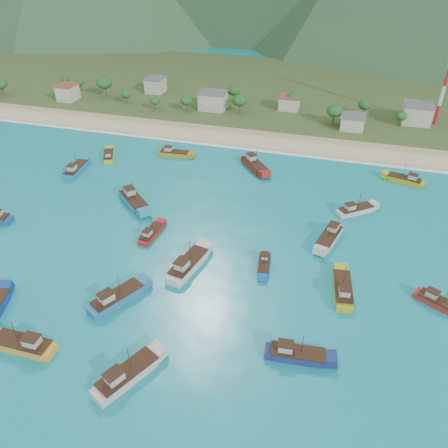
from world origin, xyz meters
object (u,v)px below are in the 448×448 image
(boat_22, at_px, (405,180))
(boat_23, at_px, (439,303))
(boat_0, at_px, (188,265))
(boat_9, at_px, (254,165))
(boat_16, at_px, (127,376))
(boat_19, at_px, (355,210))
(boat_17, at_px, (117,298))
(boat_2, at_px, (151,234))
(boat_24, at_px, (343,290))
(boat_11, at_px, (109,156))
(boat_8, at_px, (329,238))
(boat_14, at_px, (76,170))
(boat_3, at_px, (134,201))
(boat_4, at_px, (24,345))
(boat_21, at_px, (174,154))
(boat_15, at_px, (296,355))
(boat_18, at_px, (264,265))

(boat_22, xyz_separation_m, boat_23, (3.86, -52.93, -0.09))
(boat_0, relative_size, boat_9, 1.10)
(boat_16, distance_m, boat_19, 72.76)
(boat_0, xyz_separation_m, boat_17, (-10.14, -13.74, -0.10))
(boat_9, bearing_deg, boat_19, 110.70)
(boat_2, distance_m, boat_23, 65.18)
(boat_24, bearing_deg, boat_11, 142.65)
(boat_16, bearing_deg, boat_23, 58.92)
(boat_11, relative_size, boat_23, 0.99)
(boat_8, xyz_separation_m, boat_14, (-78.51, 14.79, 0.02))
(boat_3, xyz_separation_m, boat_8, (52.83, -2.28, -0.16))
(boat_3, bearing_deg, boat_9, -178.90)
(boat_0, xyz_separation_m, boat_4, (-20.39, -29.16, -0.12))
(boat_8, relative_size, boat_21, 1.12)
(boat_2, distance_m, boat_4, 39.25)
(boat_9, bearing_deg, boat_24, 81.45)
(boat_21, bearing_deg, boat_14, -55.26)
(boat_9, relative_size, boat_15, 1.11)
(boat_8, bearing_deg, boat_15, 100.89)
(boat_14, xyz_separation_m, boat_19, (84.03, -0.10, -0.13))
(boat_8, height_order, boat_16, boat_16)
(boat_18, bearing_deg, boat_19, -129.80)
(boat_18, xyz_separation_m, boat_19, (18.58, 28.82, 0.25))
(boat_17, bearing_deg, boat_2, 124.92)
(boat_21, bearing_deg, boat_22, 87.38)
(boat_15, height_order, boat_16, boat_16)
(boat_14, bearing_deg, boat_3, -32.67)
(boat_9, relative_size, boat_11, 1.24)
(boat_3, distance_m, boat_4, 51.18)
(boat_22, bearing_deg, boat_24, -179.29)
(boat_15, bearing_deg, boat_9, -167.15)
(boat_11, height_order, boat_18, boat_11)
(boat_4, relative_size, boat_15, 1.08)
(boat_2, distance_m, boat_18, 29.19)
(boat_3, relative_size, boat_15, 1.12)
(boat_15, height_order, boat_24, boat_24)
(boat_9, distance_m, boat_11, 48.22)
(boat_14, distance_m, boat_23, 106.13)
(boat_11, distance_m, boat_24, 90.21)
(boat_18, xyz_separation_m, boat_23, (35.94, -2.43, 0.17))
(boat_18, relative_size, boat_21, 0.78)
(boat_23, bearing_deg, boat_24, -57.24)
(boat_4, height_order, boat_19, boat_4)
(boat_8, height_order, boat_9, boat_9)
(boat_19, bearing_deg, boat_15, -47.68)
(boat_2, height_order, boat_4, boat_4)
(boat_2, relative_size, boat_23, 0.95)
(boat_19, height_order, boat_24, boat_24)
(boat_22, bearing_deg, boat_18, 163.49)
(boat_0, height_order, boat_16, boat_0)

